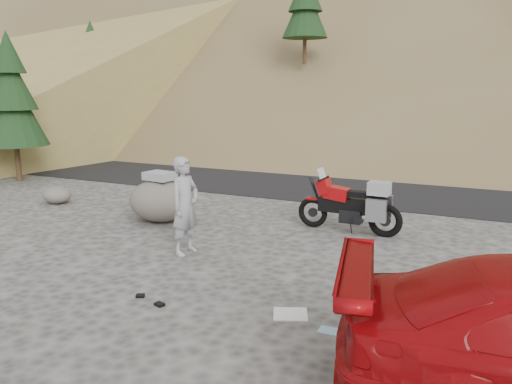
% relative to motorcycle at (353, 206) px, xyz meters
% --- Properties ---
extents(ground, '(140.00, 140.00, 0.00)m').
position_rel_motorcycle_xyz_m(ground, '(-1.10, -3.13, -0.61)').
color(ground, '#413F3C').
rests_on(ground, ground).
extents(road, '(120.00, 7.00, 0.05)m').
position_rel_motorcycle_xyz_m(road, '(-1.10, 5.87, -0.61)').
color(road, black).
rests_on(road, ground).
extents(conifer_verge, '(2.20, 2.20, 5.04)m').
position_rel_motorcycle_xyz_m(conifer_verge, '(-12.10, 1.37, 2.28)').
color(conifer_verge, '#351F13').
rests_on(conifer_verge, ground).
extents(motorcycle, '(2.39, 0.73, 1.42)m').
position_rel_motorcycle_xyz_m(motorcycle, '(0.00, 0.00, 0.00)').
color(motorcycle, black).
rests_on(motorcycle, ground).
extents(man, '(0.54, 0.74, 1.89)m').
position_rel_motorcycle_xyz_m(man, '(-2.57, -2.78, -0.61)').
color(man, '#95959A').
rests_on(man, ground).
extents(boulder, '(1.92, 1.78, 1.19)m').
position_rel_motorcycle_xyz_m(boulder, '(-4.44, -1.00, -0.08)').
color(boulder, '#534E47').
rests_on(boulder, ground).
extents(small_rock, '(0.92, 0.86, 0.48)m').
position_rel_motorcycle_xyz_m(small_rock, '(-8.19, -0.66, -0.37)').
color(small_rock, '#534E47').
rests_on(small_rock, ground).
extents(gear_white_cloth, '(0.60, 0.58, 0.02)m').
position_rel_motorcycle_xyz_m(gear_white_cloth, '(0.25, -4.45, -0.60)').
color(gear_white_cloth, white).
rests_on(gear_white_cloth, ground).
extents(gear_blue_mat, '(0.55, 0.44, 0.21)m').
position_rel_motorcycle_xyz_m(gear_blue_mat, '(2.16, -4.52, -0.50)').
color(gear_blue_mat, '#1C37A8').
rests_on(gear_blue_mat, ground).
extents(gear_bottle, '(0.11, 0.11, 0.25)m').
position_rel_motorcycle_xyz_m(gear_bottle, '(1.40, -4.56, -0.48)').
color(gear_bottle, '#1C37A8').
rests_on(gear_bottle, ground).
extents(gear_funnel, '(0.19, 0.19, 0.20)m').
position_rel_motorcycle_xyz_m(gear_funnel, '(2.45, -5.15, -0.51)').
color(gear_funnel, red).
rests_on(gear_funnel, ground).
extents(gear_glove_a, '(0.17, 0.14, 0.04)m').
position_rel_motorcycle_xyz_m(gear_glove_a, '(-1.61, -4.99, -0.59)').
color(gear_glove_a, black).
rests_on(gear_glove_a, ground).
extents(gear_glove_b, '(0.16, 0.14, 0.04)m').
position_rel_motorcycle_xyz_m(gear_glove_b, '(-2.06, -4.86, -0.59)').
color(gear_glove_b, black).
rests_on(gear_glove_b, ground).
extents(gear_blue_cloth, '(0.29, 0.22, 0.01)m').
position_rel_motorcycle_xyz_m(gear_blue_cloth, '(0.89, -4.70, -0.60)').
color(gear_blue_cloth, '#85B3CE').
rests_on(gear_blue_cloth, ground).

